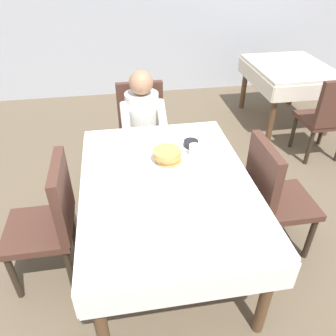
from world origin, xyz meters
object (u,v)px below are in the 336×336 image
object	(u,v)px
dining_table_main	(167,190)
background_chair_empty	(329,115)
syrup_pitcher	(128,147)
spoon_near_edge	(181,191)
diner_person	(143,120)
cup_coffee	(195,150)
breakfast_stack	(167,155)
chair_diner	(142,126)
background_table_far	(289,75)
knife_right_of_plate	(195,162)
chair_right_side	(272,192)
chair_left_side	(51,217)
bowl_butter	(191,144)
plate_breakfast	(168,162)
fork_left_of_plate	(141,167)

from	to	relation	value
dining_table_main	background_chair_empty	xyz separation A→B (m)	(1.88, 1.09, -0.12)
syrup_pitcher	spoon_near_edge	distance (m)	0.60
diner_person	cup_coffee	size ratio (longest dim) A/B	9.91
breakfast_stack	spoon_near_edge	xyz separation A→B (m)	(0.03, -0.33, -0.06)
chair_diner	spoon_near_edge	distance (m)	1.33
chair_diner	breakfast_stack	distance (m)	1.02
chair_diner	background_table_far	bearing A→B (deg)	-155.60
cup_coffee	chair_diner	bearing A→B (deg)	108.03
knife_right_of_plate	syrup_pitcher	bearing A→B (deg)	61.72
chair_right_side	breakfast_stack	world-z (taller)	chair_right_side
chair_right_side	cup_coffee	bearing A→B (deg)	-116.11
chair_left_side	cup_coffee	world-z (taller)	chair_left_side
syrup_pitcher	bowl_butter	bearing A→B (deg)	-0.34
background_chair_empty	background_table_far	bearing A→B (deg)	90.00
bowl_butter	background_table_far	distance (m)	2.33
breakfast_stack	knife_right_of_plate	distance (m)	0.20
breakfast_stack	plate_breakfast	bearing A→B (deg)	-76.77
fork_left_of_plate	breakfast_stack	bearing A→B (deg)	-80.40
plate_breakfast	syrup_pitcher	size ratio (longest dim) A/B	3.50
plate_breakfast	breakfast_stack	world-z (taller)	breakfast_stack
plate_breakfast	breakfast_stack	bearing A→B (deg)	103.23
plate_breakfast	background_chair_empty	world-z (taller)	background_chair_empty
chair_left_side	background_table_far	bearing A→B (deg)	-52.32
chair_right_side	fork_left_of_plate	bearing A→B (deg)	-100.51
knife_right_of_plate	spoon_near_edge	bearing A→B (deg)	150.43
chair_right_side	diner_person	bearing A→B (deg)	-140.95
chair_left_side	spoon_near_edge	world-z (taller)	chair_left_side
chair_diner	cup_coffee	distance (m)	0.99
plate_breakfast	background_chair_empty	distance (m)	2.06
breakfast_stack	spoon_near_edge	size ratio (longest dim) A/B	1.36
dining_table_main	fork_left_of_plate	world-z (taller)	fork_left_of_plate
chair_left_side	plate_breakfast	xyz separation A→B (m)	(0.81, 0.19, 0.22)
syrup_pitcher	background_chair_empty	bearing A→B (deg)	18.64
chair_diner	bowl_butter	world-z (taller)	chair_diner
diner_person	bowl_butter	size ratio (longest dim) A/B	10.18
bowl_butter	syrup_pitcher	distance (m)	0.47
diner_person	bowl_butter	bearing A→B (deg)	115.53
chair_left_side	diner_person	bearing A→B (deg)	-35.33
chair_left_side	spoon_near_edge	xyz separation A→B (m)	(0.84, -0.13, 0.21)
chair_right_side	knife_right_of_plate	bearing A→B (deg)	-107.51
spoon_near_edge	background_table_far	size ratio (longest dim) A/B	0.13
breakfast_stack	knife_right_of_plate	size ratio (longest dim) A/B	1.02
chair_diner	fork_left_of_plate	bearing A→B (deg)	84.28
fork_left_of_plate	background_chair_empty	bearing A→B (deg)	-62.23
spoon_near_edge	background_chair_empty	distance (m)	2.19
diner_person	plate_breakfast	xyz separation A→B (m)	(0.09, -0.82, 0.08)
background_table_far	plate_breakfast	bearing A→B (deg)	-134.76
chair_right_side	background_table_far	size ratio (longest dim) A/B	0.83
syrup_pitcher	background_chair_empty	xyz separation A→B (m)	(2.10, 0.71, -0.25)
breakfast_stack	bowl_butter	bearing A→B (deg)	42.34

